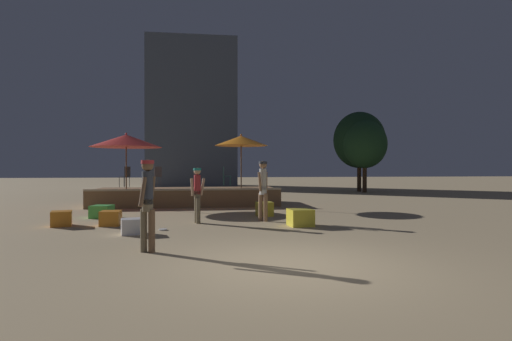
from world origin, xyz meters
name	(u,v)px	position (x,y,z in m)	size (l,w,h in m)	color
ground_plane	(290,266)	(0.00, 0.00, 0.00)	(120.00, 120.00, 0.00)	tan
wooden_deck	(187,197)	(-2.17, 11.40, 0.36)	(7.92, 3.13, 0.79)	olive
patio_umbrella_0	(241,141)	(0.11, 9.96, 2.76)	(2.20, 2.20, 3.05)	brown
patio_umbrella_1	(126,141)	(-4.56, 10.24, 2.73)	(2.85, 2.85, 3.07)	brown
cube_seat_0	(131,226)	(-3.22, 3.62, 0.19)	(0.57, 0.57, 0.38)	white
cube_seat_1	(264,209)	(0.62, 6.85, 0.24)	(0.57, 0.57, 0.48)	yellow
cube_seat_2	(111,218)	(-4.06, 5.20, 0.21)	(0.54, 0.54, 0.42)	orange
cube_seat_3	(61,219)	(-5.41, 5.28, 0.21)	(0.65, 0.65, 0.42)	orange
cube_seat_4	(102,212)	(-4.75, 7.05, 0.20)	(0.73, 0.73, 0.41)	#4CC651
cube_seat_5	(300,217)	(1.27, 4.42, 0.24)	(0.70, 0.70, 0.48)	yellow
person_0	(263,186)	(0.37, 5.54, 1.07)	(0.38, 0.41, 1.85)	#997051
person_1	(148,199)	(-2.53, 1.40, 1.03)	(0.30, 0.56, 1.80)	brown
person_2	(197,192)	(-1.62, 5.36, 0.91)	(0.46, 0.28, 1.64)	#72664C
bistro_chair_0	(225,174)	(-0.42, 12.27, 1.33)	(0.41, 0.40, 0.90)	#1E4C47
bistro_chair_1	(126,175)	(-4.82, 11.57, 1.33)	(0.47, 0.47, 0.90)	#2D3338
bistro_chair_2	(157,175)	(-3.47, 11.51, 1.33)	(0.47, 0.48, 0.90)	#47474C
frisbee_disc	(163,229)	(-2.50, 4.14, 0.02)	(0.22, 0.22, 0.03)	white
background_tree_0	(359,140)	(9.12, 19.51, 3.52)	(3.48, 3.48, 5.44)	#3D2B1C
background_tree_1	(365,144)	(9.08, 18.46, 3.17)	(2.88, 2.88, 4.77)	#3D2B1C
distant_building	(192,114)	(-2.39, 29.07, 6.35)	(7.61, 4.45, 12.70)	#4C5666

